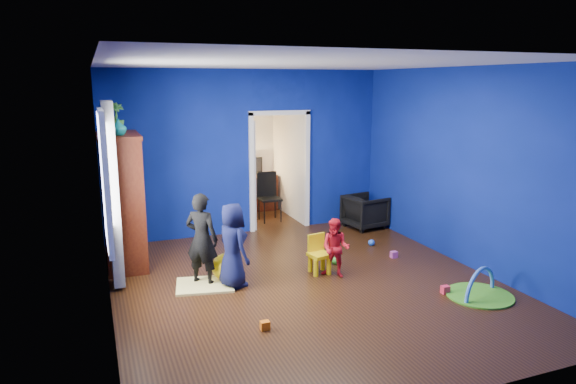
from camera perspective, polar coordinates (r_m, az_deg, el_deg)
name	(u,v)px	position (r m, az deg, el deg)	size (l,w,h in m)	color
floor	(308,285)	(7.01, 2.28, -10.34)	(5.00, 5.50, 0.01)	black
ceiling	(310,63)	(6.48, 2.50, 14.10)	(5.00, 5.50, 0.01)	white
wall_back	(248,153)	(9.15, -4.51, 4.38)	(5.00, 0.02, 2.90)	navy
wall_front	(447,239)	(4.28, 17.26, -5.04)	(5.00, 0.02, 2.90)	navy
wall_left	(103,195)	(6.06, -19.84, -0.27)	(0.02, 5.50, 2.90)	navy
wall_right	(467,168)	(7.91, 19.25, 2.53)	(0.02, 5.50, 2.90)	navy
alcove	(264,156)	(10.18, -2.67, 4.05)	(1.00, 1.75, 2.50)	silver
armchair	(365,211)	(9.68, 8.56, -2.15)	(0.67, 0.69, 0.62)	black
child_black	(202,239)	(6.95, -9.56, -5.18)	(0.46, 0.30, 1.26)	black
child_navy	(233,245)	(6.84, -6.16, -5.91)	(0.55, 0.36, 1.13)	#0F143A
toddler_red	(336,248)	(7.20, 5.31, -6.21)	(0.41, 0.32, 0.83)	#AD1217
vase	(118,127)	(7.41, -18.34, 6.85)	(0.22, 0.22, 0.23)	#0D696B
potted_plant	(116,117)	(7.92, -18.60, 7.87)	(0.24, 0.24, 0.43)	#367E2E
tv_armoire	(122,201)	(7.87, -17.94, -0.93)	(0.58, 1.14, 1.96)	#41120A
crt_tv	(125,198)	(7.86, -17.67, -0.62)	(0.46, 0.70, 0.54)	silver
yellow_blanket	(205,285)	(7.07, -9.22, -10.16)	(0.75, 0.60, 0.03)	#F2E07A
hopper_ball	(225,267)	(7.18, -7.01, -8.27)	(0.37, 0.37, 0.37)	yellow
kid_chair	(320,256)	(7.36, 3.53, -7.14)	(0.28, 0.28, 0.50)	yellow
play_mat	(480,295)	(7.11, 20.51, -10.70)	(0.83, 0.83, 0.02)	green
toy_arch	(480,295)	(7.10, 20.52, -10.64)	(0.75, 0.75, 0.05)	#3F8CD8
window_left	(103,180)	(6.39, -19.87, 1.25)	(0.03, 0.95, 1.55)	white
curtain	(113,195)	(6.99, -18.88, -0.31)	(0.14, 0.42, 2.40)	slate
doorway	(279,173)	(9.39, -0.96, 2.15)	(1.16, 0.10, 2.10)	white
study_desk	(255,193)	(10.93, -3.68, -0.07)	(0.88, 0.44, 0.75)	#3D140A
desk_monitor	(253,165)	(10.93, -3.91, 3.00)	(0.40, 0.05, 0.32)	black
desk_lamp	(241,167)	(10.80, -5.24, 2.76)	(0.14, 0.14, 0.14)	#FFD88C
folding_chair	(270,198)	(10.02, -2.04, -0.67)	(0.40, 0.40, 0.92)	black
book_shelf	(252,114)	(10.81, -3.98, 8.61)	(0.88, 0.24, 0.04)	white
toy_0	(445,290)	(7.04, 17.07, -10.33)	(0.10, 0.08, 0.10)	#F92946
toy_1	(371,242)	(8.71, 9.26, -5.55)	(0.11, 0.11, 0.11)	blue
toy_2	(265,325)	(5.84, -2.57, -14.60)	(0.10, 0.08, 0.10)	orange
toy_3	(335,261)	(7.78, 5.25, -7.61)	(0.11, 0.11, 0.11)	green
toy_4	(394,255)	(8.20, 11.68, -6.82)	(0.10, 0.08, 0.10)	#B84596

